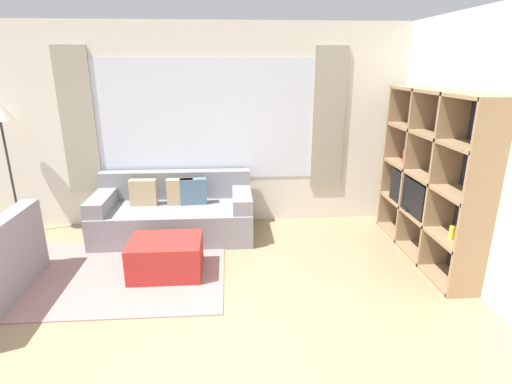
% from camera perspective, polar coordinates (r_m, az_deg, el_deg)
% --- Properties ---
extents(ground_plane, '(16.00, 16.00, 0.00)m').
position_cam_1_polar(ground_plane, '(3.32, -8.89, -23.36)').
color(ground_plane, '#9E7F5B').
extents(wall_back, '(6.64, 0.11, 2.70)m').
position_cam_1_polar(wall_back, '(5.52, -7.11, 9.21)').
color(wall_back, silver).
rests_on(wall_back, ground_plane).
extents(wall_right, '(0.07, 4.13, 2.70)m').
position_cam_1_polar(wall_right, '(4.73, 27.59, 5.79)').
color(wall_right, silver).
rests_on(wall_right, ground_plane).
extents(area_rug, '(2.67, 1.65, 0.01)m').
position_cam_1_polar(area_rug, '(4.71, -21.37, -10.89)').
color(area_rug, gray).
rests_on(area_rug, ground_plane).
extents(shelving_unit, '(0.34, 1.92, 1.91)m').
position_cam_1_polar(shelving_unit, '(4.93, 23.72, 1.81)').
color(shelving_unit, '#232328').
rests_on(shelving_unit, ground_plane).
extents(couch_main, '(2.01, 0.91, 0.79)m').
position_cam_1_polar(couch_main, '(5.35, -11.58, -3.04)').
color(couch_main, gray).
rests_on(couch_main, ground_plane).
extents(ottoman, '(0.76, 0.57, 0.40)m').
position_cam_1_polar(ottoman, '(4.44, -12.72, -9.06)').
color(ottoman, '#A82823').
rests_on(ottoman, ground_plane).
extents(floor_lamp, '(0.34, 0.34, 1.77)m').
position_cam_1_polar(floor_lamp, '(5.89, -32.75, 8.78)').
color(floor_lamp, black).
rests_on(floor_lamp, ground_plane).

